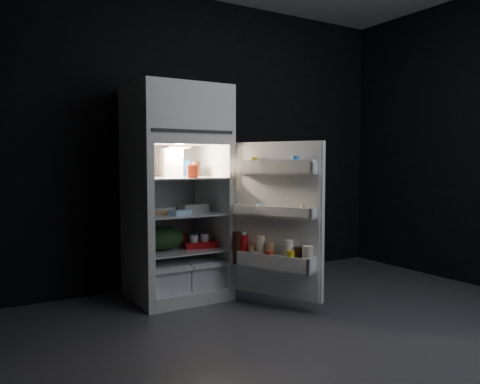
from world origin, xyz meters
TOP-DOWN VIEW (x-y plane):
  - floor at (0.00, 0.00)m, footprint 4.00×3.40m
  - wall_back at (0.00, 1.70)m, footprint 4.00×0.00m
  - refrigerator at (-0.54, 1.32)m, footprint 0.76×0.71m
  - fridge_door at (0.00, 0.61)m, footprint 0.49×0.73m
  - milk_jug at (-0.57, 1.34)m, footprint 0.18×0.18m
  - mayo_jar at (-0.42, 1.38)m, footprint 0.14×0.14m
  - jam_jar at (-0.37, 1.29)m, footprint 0.09×0.09m
  - amber_bottle at (-0.82, 1.33)m, footprint 0.10×0.10m
  - small_carton at (-0.50, 1.07)m, footprint 0.09×0.08m
  - egg_carton at (-0.42, 1.21)m, footprint 0.28×0.17m
  - pie at (-0.68, 1.34)m, footprint 0.39×0.39m
  - flat_package at (-0.59, 1.11)m, footprint 0.21×0.16m
  - wrapped_pkg at (-0.40, 1.46)m, footprint 0.15×0.13m
  - produce_bag at (-0.69, 1.26)m, footprint 0.39×0.34m
  - yogurt_tray at (-0.37, 1.19)m, footprint 0.30×0.20m
  - small_can_red at (-0.42, 1.44)m, footprint 0.09×0.09m
  - small_can_silver at (-0.29, 1.41)m, footprint 0.07×0.07m

SIDE VIEW (x-z plane):
  - floor at x=0.00m, z-range 0.00..0.00m
  - yogurt_tray at x=-0.37m, z-range 0.43..0.48m
  - small_can_red at x=-0.42m, z-range 0.43..0.52m
  - small_can_silver at x=-0.29m, z-range 0.43..0.52m
  - produce_bag at x=-0.69m, z-range 0.43..0.62m
  - fridge_door at x=0.00m, z-range 0.07..1.29m
  - pie at x=-0.68m, z-range 0.73..0.77m
  - flat_package at x=-0.59m, z-range 0.73..0.77m
  - wrapped_pkg at x=-0.40m, z-range 0.73..0.78m
  - egg_carton at x=-0.42m, z-range 0.73..0.80m
  - refrigerator at x=-0.54m, z-range 0.07..1.85m
  - small_carton at x=-0.50m, z-range 1.03..1.13m
  - jam_jar at x=-0.37m, z-range 1.03..1.16m
  - mayo_jar at x=-0.42m, z-range 1.03..1.17m
  - amber_bottle at x=-0.82m, z-range 1.03..1.25m
  - milk_jug at x=-0.57m, z-range 1.03..1.27m
  - wall_back at x=0.00m, z-range 0.00..2.70m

